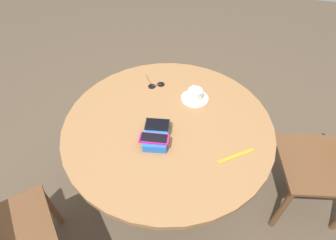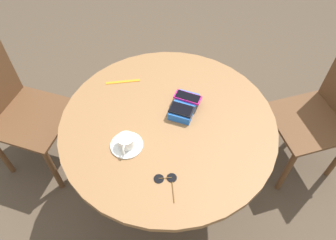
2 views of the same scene
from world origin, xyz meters
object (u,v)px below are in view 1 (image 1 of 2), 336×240
phone_black (157,124)px  chair_near_window (331,162)px  lanyard_strap (236,156)px  sunglasses (156,85)px  coffee_cup (195,94)px  round_table (168,135)px  saucer (195,98)px  phone_box (156,135)px  phone_magenta (154,138)px

phone_black → chair_near_window: bearing=-74.0°
lanyard_strap → sunglasses: size_ratio=1.36×
phone_black → coffee_cup: 0.32m
round_table → coffee_cup: size_ratio=10.23×
round_table → saucer: bearing=-24.0°
coffee_cup → sunglasses: 0.26m
phone_black → chair_near_window: 1.08m
phone_black → saucer: 0.33m
coffee_cup → lanyard_strap: (-0.35, -0.27, -0.04)m
phone_box → saucer: (0.34, -0.13, -0.02)m
round_table → phone_box: bearing=166.9°
round_table → sunglasses: (0.28, 0.16, 0.10)m
phone_black → sunglasses: size_ratio=0.93×
chair_near_window → sunglasses: bearing=86.1°
coffee_cup → sunglasses: bearing=76.7°
lanyard_strap → sunglasses: bearing=52.1°
phone_magenta → saucer: size_ratio=0.94×
saucer → coffee_cup: 0.03m
lanyard_strap → round_table: bearing=71.5°
round_table → lanyard_strap: (-0.12, -0.36, 0.10)m
phone_box → phone_black: phone_black is taller
saucer → coffee_cup: size_ratio=1.46×
phone_box → coffee_cup: size_ratio=1.89×
lanyard_strap → chair_near_window: size_ratio=0.22×
phone_magenta → sunglasses: (0.45, 0.13, -0.05)m
round_table → phone_box: phone_box is taller
phone_magenta → phone_black: same height
round_table → coffee_cup: bearing=-23.5°
phone_box → phone_black: size_ratio=1.56×
phone_magenta → phone_box: bearing=4.1°
phone_magenta → phone_black: size_ratio=1.13×
phone_box → coffee_cup: (0.34, -0.12, 0.02)m
phone_black → lanyard_strap: bearing=-97.1°
saucer → coffee_cup: bearing=24.1°
round_table → sunglasses: 0.34m
phone_black → lanyard_strap: phone_black is taller
phone_magenta → lanyard_strap: 0.39m
lanyard_strap → saucer: bearing=37.8°
phone_box → lanyard_strap: 0.39m
coffee_cup → sunglasses: (0.06, 0.25, -0.04)m
phone_black → saucer: phone_black is taller
saucer → phone_box: bearing=159.6°
round_table → phone_box: 0.17m
sunglasses → chair_near_window: bearing=-93.9°
lanyard_strap → sunglasses: 0.66m
round_table → phone_magenta: 0.22m
lanyard_strap → phone_magenta: bearing=95.9°
saucer → lanyard_strap: (-0.34, -0.27, -0.00)m
lanyard_strap → phone_box: bearing=89.2°
phone_magenta → coffee_cup: bearing=-17.4°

